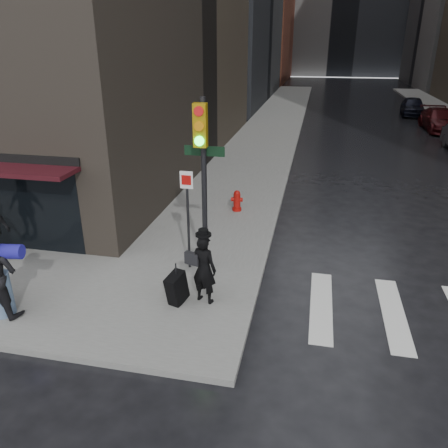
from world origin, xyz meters
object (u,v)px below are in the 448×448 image
at_px(man_overcoat, 198,272).
at_px(parked_car_3, 440,120).
at_px(fire_hydrant, 237,202).
at_px(parked_car_4, 413,106).
at_px(traffic_light, 201,165).

bearing_deg(man_overcoat, parked_car_3, -96.59).
height_order(fire_hydrant, parked_car_3, parked_car_3).
relative_size(man_overcoat, fire_hydrant, 2.47).
bearing_deg(parked_car_3, fire_hydrant, -121.66).
height_order(man_overcoat, parked_car_4, man_overcoat).
height_order(man_overcoat, parked_car_3, man_overcoat).
bearing_deg(fire_hydrant, man_overcoat, -88.08).
xyz_separation_m(man_overcoat, parked_car_3, (10.48, 24.10, -0.19)).
height_order(man_overcoat, fire_hydrant, man_overcoat).
distance_m(traffic_light, fire_hydrant, 5.12).
bearing_deg(parked_car_3, traffic_light, -116.63).
bearing_deg(fire_hydrant, traffic_light, -90.90).
distance_m(fire_hydrant, parked_car_4, 26.65).
bearing_deg(parked_car_3, man_overcoat, -114.76).
relative_size(man_overcoat, traffic_light, 0.42).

